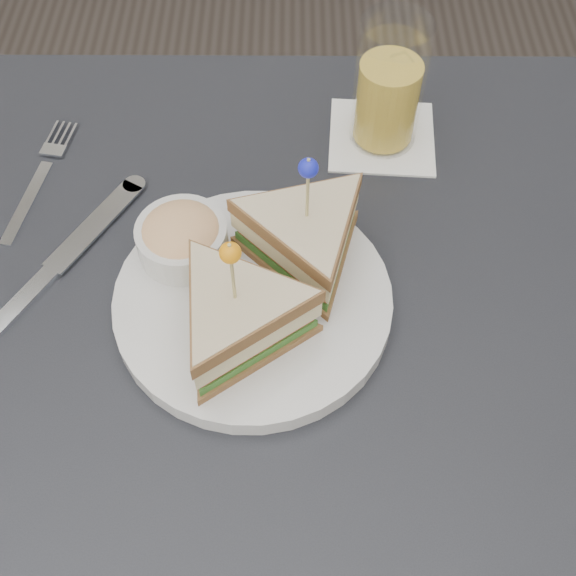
# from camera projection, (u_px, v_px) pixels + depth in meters

# --- Properties ---
(ground_plane) EXTENTS (3.50, 3.50, 0.00)m
(ground_plane) POSITION_uv_depth(u_px,v_px,m) (282.00, 543.00, 1.30)
(ground_plane) COLOR #3F3833
(table) EXTENTS (0.80, 0.80, 0.75)m
(table) POSITION_uv_depth(u_px,v_px,m) (278.00, 365.00, 0.74)
(table) COLOR black
(table) RESTS_ON ground
(plate_meal) EXTENTS (0.30, 0.30, 0.16)m
(plate_meal) POSITION_uv_depth(u_px,v_px,m) (259.00, 278.00, 0.66)
(plate_meal) COLOR silver
(plate_meal) RESTS_ON table
(cutlery_fork) EXTENTS (0.05, 0.18, 0.01)m
(cutlery_fork) POSITION_uv_depth(u_px,v_px,m) (41.00, 174.00, 0.79)
(cutlery_fork) COLOR white
(cutlery_fork) RESTS_ON table
(cutlery_knife) EXTENTS (0.14, 0.22, 0.01)m
(cutlery_knife) POSITION_uv_depth(u_px,v_px,m) (59.00, 263.00, 0.72)
(cutlery_knife) COLOR white
(cutlery_knife) RESTS_ON table
(drink_set) EXTENTS (0.13, 0.13, 0.15)m
(drink_set) POSITION_uv_depth(u_px,v_px,m) (388.00, 91.00, 0.77)
(drink_set) COLOR white
(drink_set) RESTS_ON table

